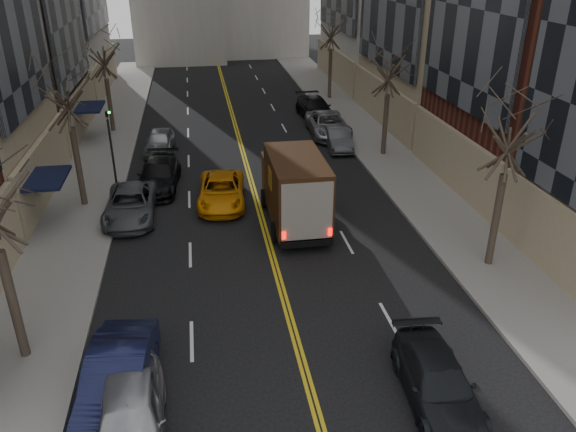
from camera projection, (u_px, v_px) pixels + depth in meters
name	position (u px, v px, depth m)	size (l,w,h in m)	color
sidewalk_left	(99.00, 159.00, 35.07)	(4.00, 66.00, 0.15)	slate
sidewalk_right	(376.00, 144.00, 37.73)	(4.00, 66.00, 0.15)	slate
tree_lf_mid	(63.00, 77.00, 26.05)	(3.20, 3.20, 8.91)	#382D23
tree_lf_far	(102.00, 46.00, 37.86)	(3.20, 3.20, 8.12)	#382D23
tree_rt_near	(514.00, 115.00, 20.71)	(3.20, 3.20, 8.71)	#382D23
tree_rt_mid	(390.00, 57.00, 33.28)	(3.20, 3.20, 8.32)	#382D23
tree_rt_far	(332.00, 18.00, 46.37)	(3.20, 3.20, 9.11)	#382D23
traffic_signal	(111.00, 140.00, 29.67)	(0.29, 0.26, 4.70)	black
ups_truck	(295.00, 189.00, 26.38)	(2.66, 6.44, 3.52)	black
observer_sedan	(437.00, 382.00, 16.25)	(2.19, 4.73, 1.34)	black
taxi	(222.00, 191.00, 28.93)	(2.33, 5.05, 1.40)	orange
pedestrian	(306.00, 218.00, 25.78)	(0.59, 0.39, 1.63)	black
parked_lf_a	(130.00, 417.00, 14.86)	(1.89, 4.71, 1.60)	#A9AAB1
parked_lf_b	(118.00, 379.00, 16.18)	(1.72, 4.94, 1.63)	black
parked_lf_c	(130.00, 204.00, 27.39)	(2.36, 5.11, 1.42)	#4B4F53
parked_lf_d	(159.00, 175.00, 30.79)	(2.11, 5.19, 1.50)	black
parked_lf_e	(160.00, 141.00, 36.28)	(1.70, 4.24, 1.44)	#989B9F
parked_rt_a	(338.00, 138.00, 36.97)	(1.46, 4.18, 1.38)	#44464B
parked_rt_b	(328.00, 124.00, 39.50)	(2.60, 5.63, 1.56)	#9FA1A7
parked_rt_c	(315.00, 108.00, 43.49)	(2.21, 5.43, 1.58)	black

